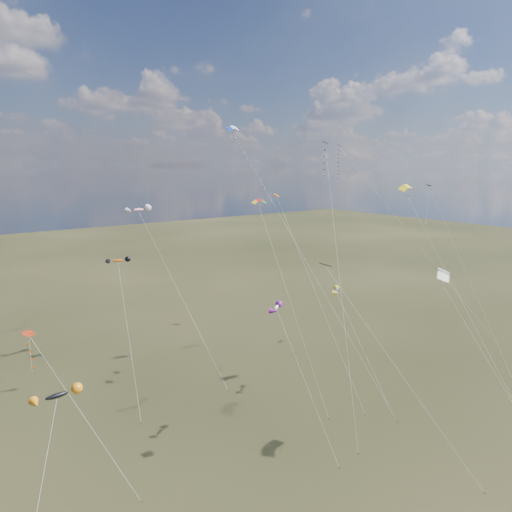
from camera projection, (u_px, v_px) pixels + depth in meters
ground at (365, 473)px, 44.88m from camera, size 400.00×400.00×0.00m
diamond_black_high at (348, 173)px, 82.24m from camera, size 17.72×22.90×33.57m
diamond_navy_tall at (327, 177)px, 58.38m from camera, size 9.70×15.81×32.92m
diamond_black_mid at (363, 319)px, 44.09m from camera, size 8.09×14.50×20.39m
diamond_red_low at (36, 359)px, 43.63m from camera, size 6.71×11.63×14.23m
diamond_navy_right at (431, 212)px, 74.48m from camera, size 2.89×17.53×26.75m
diamond_orange_center at (304, 263)px, 60.30m from camera, size 1.34×16.88×25.94m
parafoil_yellow at (408, 187)px, 60.71m from camera, size 3.31×20.40×27.73m
parafoil_blue_white at (235, 130)px, 66.90m from camera, size 4.86×29.12×35.85m
parafoil_striped at (444, 272)px, 45.75m from camera, size 3.53×16.08×20.13m
parafoil_tricolor at (260, 202)px, 68.08m from camera, size 5.95×20.78×25.22m
novelty_black_orange at (57, 396)px, 36.31m from camera, size 7.28×8.52×12.28m
novelty_orange_black at (118, 261)px, 58.49m from camera, size 3.20×10.29×18.26m
novelty_white_purple at (277, 308)px, 49.57m from camera, size 2.45×10.34×15.03m
novelty_redwhite_stripe at (139, 210)px, 70.02m from camera, size 5.36×20.44×23.80m
novelty_blue_yellow at (336, 291)px, 59.60m from camera, size 3.15×8.81×14.19m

